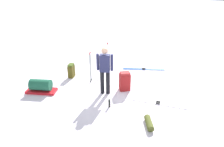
{
  "coord_description": "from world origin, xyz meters",
  "views": [
    {
      "loc": [
        6.04,
        2.47,
        3.69
      ],
      "look_at": [
        0.0,
        0.0,
        0.7
      ],
      "focal_mm": 32.9,
      "sensor_mm": 36.0,
      "label": 1
    }
  ],
  "objects": [
    {
      "name": "ski_pair_far",
      "position": [
        -2.37,
        0.58,
        0.01
      ],
      "size": [
        0.74,
        1.82,
        0.05
      ],
      "color": "#2752AA",
      "rests_on": "ground_plane"
    },
    {
      "name": "thermos_bottle",
      "position": [
        0.97,
        0.31,
        0.13
      ],
      "size": [
        0.07,
        0.07,
        0.26
      ],
      "primitive_type": "cylinder",
      "color": "black",
      "rests_on": "ground_plane"
    },
    {
      "name": "ski_poles_planted_near",
      "position": [
        -0.38,
        -1.05,
        0.68
      ],
      "size": [
        0.22,
        0.12,
        1.22
      ],
      "color": "black",
      "rests_on": "ground_plane"
    },
    {
      "name": "ground_plane",
      "position": [
        0.0,
        0.0,
        0.0
      ],
      "size": [
        80.0,
        80.0,
        0.0
      ],
      "primitive_type": "plane",
      "color": "white"
    },
    {
      "name": "backpack_large_dark",
      "position": [
        -0.26,
        0.39,
        0.35
      ],
      "size": [
        0.43,
        0.46,
        0.71
      ],
      "color": "maroon",
      "rests_on": "ground_plane"
    },
    {
      "name": "gear_sled",
      "position": [
        1.02,
        -2.32,
        0.22
      ],
      "size": [
        0.72,
        1.14,
        0.49
      ],
      "color": "red",
      "rests_on": "ground_plane"
    },
    {
      "name": "ski_poles_planted_far",
      "position": [
        -1.74,
        -0.92,
        0.69
      ],
      "size": [
        0.16,
        0.1,
        1.24
      ],
      "color": "#BBBEB9",
      "rests_on": "ground_plane"
    },
    {
      "name": "skier_standing",
      "position": [
        0.23,
        -0.17,
        0.95
      ],
      "size": [
        0.3,
        0.55,
        1.7
      ],
      "color": "black",
      "rests_on": "ground_plane"
    },
    {
      "name": "ski_pair_near",
      "position": [
        0.19,
        1.71,
        0.01
      ],
      "size": [
        0.29,
        1.82,
        0.05
      ],
      "color": "silver",
      "rests_on": "ground_plane"
    },
    {
      "name": "sleeping_mat_rolled",
      "position": [
        1.42,
        1.68,
        0.09
      ],
      "size": [
        0.58,
        0.39,
        0.18
      ],
      "primitive_type": "cylinder",
      "rotation": [
        0.0,
        1.57,
        0.43
      ],
      "color": "#505722",
      "rests_on": "ground_plane"
    },
    {
      "name": "backpack_bright",
      "position": [
        -0.47,
        -2.0,
        0.28
      ],
      "size": [
        0.36,
        0.27,
        0.57
      ],
      "color": "#4B4415",
      "rests_on": "ground_plane"
    }
  ]
}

